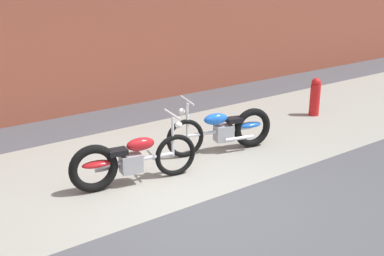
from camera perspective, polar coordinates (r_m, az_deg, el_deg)
name	(u,v)px	position (r m, az deg, el deg)	size (l,w,h in m)	color
ground_plane	(197,204)	(6.74, 0.55, -9.07)	(80.00, 80.00, 0.00)	#47474C
sidewalk_slab	(134,164)	(8.07, -6.89, -4.26)	(36.00, 3.50, 0.01)	gray
brick_building_wall	(47,7)	(10.62, -16.87, 13.67)	(36.00, 0.50, 4.66)	brown
motorcycle_red	(126,161)	(7.19, -7.88, -3.87)	(1.99, 0.67, 1.03)	black
motorcycle_blue	(228,129)	(8.47, 4.28, -0.17)	(1.97, 0.75, 1.03)	black
fire_hydrant	(315,97)	(10.81, 14.46, 3.65)	(0.22, 0.22, 0.84)	red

